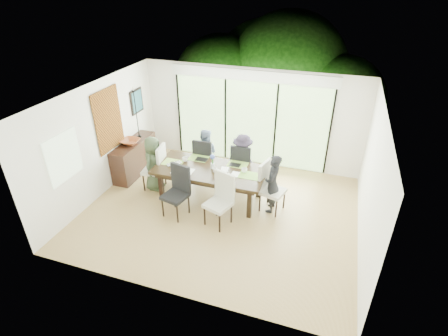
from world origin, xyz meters
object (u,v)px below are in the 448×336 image
(chair_near_right, at_px, (218,201))
(person_left_end, at_px, (154,163))
(chair_far_right, at_px, (243,164))
(cup_c, at_px, (244,170))
(chair_left_end, at_px, (153,167))
(bowl, at_px, (130,142))
(chair_far_left, at_px, (205,158))
(chair_near_left, at_px, (175,193))
(cup_a, at_px, (185,159))
(laptop, at_px, (175,165))
(person_far_left, at_px, (205,155))
(sideboard, at_px, (135,157))
(cup_b, at_px, (215,170))
(vase, at_px, (213,166))
(person_right_end, at_px, (272,184))
(chair_right_end, at_px, (273,188))
(person_far_right, at_px, (242,161))
(table_top, at_px, (210,170))

(chair_near_right, bearing_deg, person_left_end, 175.31)
(chair_far_right, height_order, cup_c, chair_far_right)
(chair_left_end, height_order, bowl, chair_left_end)
(chair_far_left, height_order, bowl, chair_far_left)
(chair_far_left, bearing_deg, chair_left_end, 36.18)
(chair_left_end, distance_m, chair_near_left, 1.33)
(chair_left_end, height_order, chair_far_right, same)
(chair_near_left, bearing_deg, cup_a, 114.49)
(bowl, bearing_deg, cup_c, -5.72)
(chair_far_right, xyz_separation_m, cup_a, (-1.25, -0.70, 0.27))
(chair_left_end, relative_size, bowl, 2.49)
(chair_near_left, xyz_separation_m, laptop, (-0.35, 0.77, 0.23))
(person_far_left, relative_size, cup_c, 10.40)
(chair_far_left, bearing_deg, cup_c, 146.23)
(person_far_left, height_order, sideboard, person_far_left)
(chair_far_right, height_order, cup_b, chair_far_right)
(vase, relative_size, cup_b, 1.20)
(bowl, bearing_deg, vase, -8.65)
(chair_far_left, relative_size, person_right_end, 0.85)
(chair_right_end, height_order, chair_near_left, same)
(person_far_right, bearing_deg, vase, 70.48)
(chair_right_end, relative_size, person_left_end, 0.85)
(chair_near_left, xyz_separation_m, person_right_end, (1.98, 0.87, 0.10))
(person_far_right, height_order, laptop, person_far_right)
(table_top, distance_m, person_far_right, 1.00)
(table_top, distance_m, bowl, 2.40)
(laptop, distance_m, cup_b, 1.00)
(vase, bearing_deg, person_left_end, -178.13)
(chair_left_end, height_order, chair_right_end, same)
(chair_far_left, bearing_deg, vase, 119.20)
(chair_far_left, xyz_separation_m, person_far_right, (1.00, -0.02, 0.10))
(chair_right_end, bearing_deg, person_left_end, 104.81)
(person_left_end, distance_m, person_right_end, 2.96)
(chair_near_left, distance_m, person_right_end, 2.17)
(laptop, bearing_deg, chair_far_right, -14.87)
(cup_c, bearing_deg, chair_far_right, 108.43)
(person_right_end, bearing_deg, laptop, -88.71)
(table_top, xyz_separation_m, vase, (0.05, 0.05, 0.10))
(person_left_end, bearing_deg, person_far_left, -50.05)
(table_top, height_order, chair_near_left, chair_near_left)
(person_left_end, xyz_separation_m, laptop, (0.63, -0.10, 0.13))
(chair_far_left, bearing_deg, chair_near_right, 116.10)
(table_top, relative_size, person_far_right, 1.86)
(person_right_end, relative_size, person_far_right, 1.00)
(cup_a, bearing_deg, vase, -7.59)
(chair_far_right, height_order, chair_near_right, same)
(laptop, bearing_deg, cup_a, 10.00)
(chair_left_end, xyz_separation_m, sideboard, (-0.86, 0.52, -0.14))
(sideboard, distance_m, bowl, 0.52)
(vase, bearing_deg, chair_far_right, 57.99)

